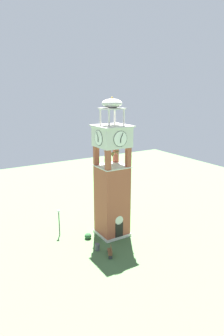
{
  "coord_description": "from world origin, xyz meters",
  "views": [
    {
      "loc": [
        -17.73,
        -29.03,
        17.84
      ],
      "look_at": [
        0.0,
        0.0,
        8.72
      ],
      "focal_mm": 31.37,
      "sensor_mm": 36.0,
      "label": 1
    }
  ],
  "objects": [
    {
      "name": "shrub_near_entry",
      "position": [
        -3.16,
        0.53,
        0.34
      ],
      "size": [
        0.83,
        0.83,
        0.68
      ],
      "primitive_type": "ellipsoid",
      "color": "#234C28",
      "rests_on": "ground"
    },
    {
      "name": "lamp_post",
      "position": [
        -5.79,
        3.27,
        2.43
      ],
      "size": [
        0.36,
        0.36,
        3.45
      ],
      "color": "black",
      "rests_on": "ground"
    },
    {
      "name": "clock_tower",
      "position": [
        -0.0,
        -0.0,
        6.88
      ],
      "size": [
        3.93,
        3.93,
        17.08
      ],
      "color": "#9E4C38",
      "rests_on": "ground"
    },
    {
      "name": "park_bench",
      "position": [
        -2.79,
        -4.21,
        0.48
      ],
      "size": [
        1.08,
        1.63,
        0.95
      ],
      "color": "brown",
      "rests_on": "ground"
    },
    {
      "name": "trash_bin",
      "position": [
        -3.49,
        -2.49,
        0.4
      ],
      "size": [
        0.52,
        0.52,
        0.8
      ],
      "primitive_type": "cylinder",
      "color": "#4C4C51",
      "rests_on": "ground"
    },
    {
      "name": "ground",
      "position": [
        0.0,
        0.0,
        0.0
      ],
      "size": [
        80.0,
        80.0,
        0.0
      ],
      "primitive_type": "plane",
      "color": "#476B3D"
    },
    {
      "name": "shrub_left_of_tower",
      "position": [
        2.39,
        0.7,
        0.47
      ],
      "size": [
        1.18,
        1.18,
        0.93
      ],
      "primitive_type": "ellipsoid",
      "color": "#234C28",
      "rests_on": "ground"
    }
  ]
}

